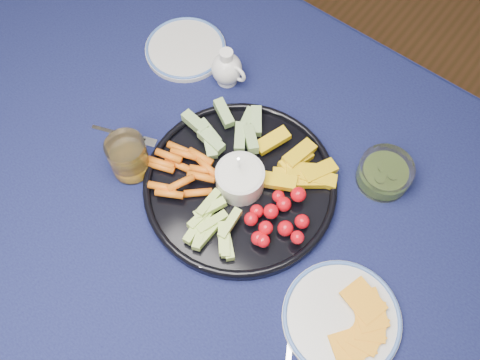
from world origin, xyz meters
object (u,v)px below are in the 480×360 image
Objects in this scene: dining_table at (197,196)px; crudite_platter at (240,182)px; juice_tumbler at (129,158)px; side_plate_extra at (185,49)px; pickle_bowl at (384,174)px; cheese_plate at (342,318)px; creamer_pitcher at (227,69)px.

crudite_platter reaches higher than dining_table.
juice_tumbler is 0.32m from side_plate_extra.
crudite_platter reaches higher than side_plate_extra.
dining_table is 18.03× the size of juice_tumbler.
pickle_bowl is 1.16× the size of juice_tumbler.
crudite_platter is at bearing 162.77° from cheese_plate.
cheese_plate reaches higher than dining_table.
dining_table is 9.04× the size of side_plate_extra.
juice_tumbler is 0.50× the size of side_plate_extra.
side_plate_extra is at bearing 147.68° from crudite_platter.
creamer_pitcher is 0.86× the size of pickle_bowl.
juice_tumbler is (-0.01, -0.29, 0.00)m from creamer_pitcher.
cheese_plate is 2.28× the size of juice_tumbler.
juice_tumbler reaches higher than pickle_bowl.
juice_tumbler is (-0.41, -0.29, 0.02)m from pickle_bowl.
dining_table is 15.54× the size of pickle_bowl.
pickle_bowl is (0.21, 0.19, 0.00)m from crudite_platter.
juice_tumbler is at bearing -144.57° from pickle_bowl.
side_plate_extra is (-0.13, 0.01, -0.03)m from creamer_pitcher.
creamer_pitcher and juice_tumbler have the same top height.
creamer_pitcher reaches higher than cheese_plate.
crudite_platter reaches higher than creamer_pitcher.
dining_table is 0.39m from pickle_bowl.
creamer_pitcher is (-0.19, 0.19, 0.02)m from crudite_platter.
crudite_platter reaches higher than pickle_bowl.
crudite_platter reaches higher than juice_tumbler.
pickle_bowl is at bearing 41.96° from crudite_platter.
creamer_pitcher is at bearing -2.72° from side_plate_extra.
dining_table is 7.89× the size of cheese_plate.
pickle_bowl reaches higher than side_plate_extra.
crudite_platter is 4.13× the size of juice_tumbler.
creamer_pitcher reaches higher than side_plate_extra.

